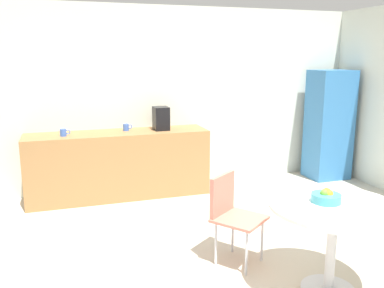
% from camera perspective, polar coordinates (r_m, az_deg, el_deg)
% --- Properties ---
extents(ground_plane, '(6.00, 6.00, 0.00)m').
position_cam_1_polar(ground_plane, '(3.64, 8.28, -19.33)').
color(ground_plane, beige).
extents(wall_back, '(6.00, 0.10, 2.60)m').
position_cam_1_polar(wall_back, '(5.97, -4.05, 6.42)').
color(wall_back, silver).
rests_on(wall_back, ground_plane).
extents(counter_block, '(2.43, 0.60, 0.90)m').
position_cam_1_polar(counter_block, '(5.66, -10.20, -2.84)').
color(counter_block, '#9E7042').
rests_on(counter_block, ground_plane).
extents(locker_cabinet, '(0.60, 0.50, 1.70)m').
position_cam_1_polar(locker_cabinet, '(6.72, 18.66, 2.56)').
color(locker_cabinet, '#3372B2').
rests_on(locker_cabinet, ground_plane).
extents(round_table, '(1.03, 1.03, 0.76)m').
position_cam_1_polar(round_table, '(3.47, 19.21, -10.40)').
color(round_table, silver).
rests_on(round_table, ground_plane).
extents(chair_coral, '(0.59, 0.59, 0.83)m').
position_cam_1_polar(chair_coral, '(3.83, 5.45, -8.94)').
color(chair_coral, silver).
rests_on(chair_coral, ground_plane).
extents(fruit_bowl, '(0.23, 0.23, 0.11)m').
position_cam_1_polar(fruit_bowl, '(3.43, 18.31, -7.04)').
color(fruit_bowl, teal).
rests_on(fruit_bowl, round_table).
extents(mug_white, '(0.13, 0.08, 0.09)m').
position_cam_1_polar(mug_white, '(5.64, -9.23, 2.34)').
color(mug_white, '#3F66BF').
rests_on(mug_white, counter_block).
extents(mug_green, '(0.13, 0.08, 0.09)m').
position_cam_1_polar(mug_green, '(5.43, -17.60, 1.55)').
color(mug_green, '#3F66BF').
rests_on(mug_green, counter_block).
extents(coffee_maker, '(0.20, 0.24, 0.32)m').
position_cam_1_polar(coffee_maker, '(5.64, -4.37, 3.61)').
color(coffee_maker, black).
rests_on(coffee_maker, counter_block).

